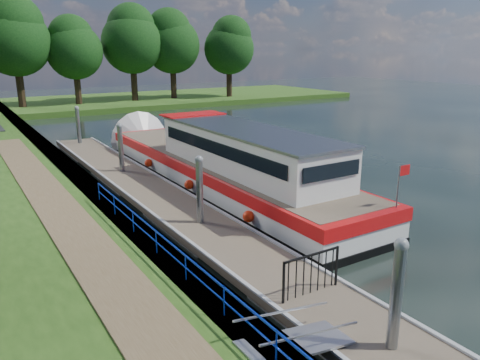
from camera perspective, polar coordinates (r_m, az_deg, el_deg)
ground at (r=11.77m, az=15.83°, el=-19.37°), size 160.00×160.00×0.00m
bank_edge at (r=22.65m, az=-18.26°, el=-1.17°), size 1.10×90.00×0.78m
far_bank at (r=61.71m, az=-13.69°, el=9.34°), size 60.00×18.00×0.60m
footpath at (r=15.67m, az=-18.56°, el=-7.08°), size 1.60×40.00×0.05m
blue_fence at (r=11.64m, az=-4.51°, el=-11.63°), size 0.04×18.04×0.72m
pontoon at (r=21.60m, az=-10.34°, el=-1.99°), size 2.50×30.00×0.56m
mooring_piles at (r=21.30m, az=-10.49°, el=0.82°), size 0.30×27.30×3.55m
gangway at (r=10.62m, az=6.83°, el=-18.97°), size 2.58×1.00×0.92m
gate_panel at (r=12.52m, az=8.69°, el=-10.56°), size 1.85×0.05×1.15m
barge at (r=23.60m, az=-3.15°, el=2.04°), size 4.36×21.15×4.78m
horizon_trees at (r=55.22m, az=-27.02°, el=15.40°), size 54.38×10.03×12.87m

